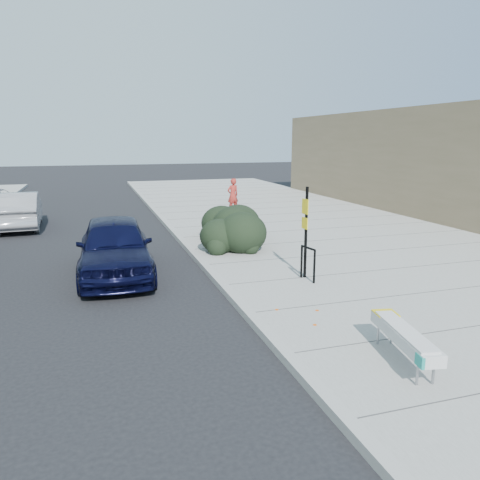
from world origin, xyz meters
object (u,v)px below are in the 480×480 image
(bench, at_px, (404,336))
(bike_rack, at_px, (308,260))
(wagon_silver, at_px, (19,210))
(pedestrian, at_px, (233,195))
(sign_post, at_px, (306,226))
(sedan_navy, at_px, (115,246))

(bench, xyz_separation_m, bike_rack, (0.48, 4.58, 0.08))
(bike_rack, bearing_deg, bench, -106.44)
(bench, height_order, bike_rack, bike_rack)
(wagon_silver, bearing_deg, pedestrian, -179.75)
(bike_rack, height_order, sign_post, sign_post)
(sedan_navy, relative_size, pedestrian, 2.89)
(wagon_silver, bearing_deg, sign_post, 124.29)
(bench, distance_m, sedan_navy, 8.22)
(bike_rack, height_order, wagon_silver, wagon_silver)
(bench, bearing_deg, pedestrian, 93.96)
(sign_post, bearing_deg, bike_rack, -103.55)
(sign_post, xyz_separation_m, pedestrian, (1.44, 11.29, -0.53))
(bike_rack, relative_size, sign_post, 0.37)
(bike_rack, height_order, sedan_navy, sedan_navy)
(bench, bearing_deg, sign_post, 94.79)
(bike_rack, xyz_separation_m, sedan_navy, (-4.65, 2.50, 0.14))
(bike_rack, xyz_separation_m, pedestrian, (1.47, 11.55, 0.30))
(bench, distance_m, sign_post, 4.95)
(sign_post, height_order, sedan_navy, sign_post)
(bench, bearing_deg, bike_rack, 94.82)
(sedan_navy, height_order, pedestrian, pedestrian)
(sign_post, relative_size, wagon_silver, 0.51)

